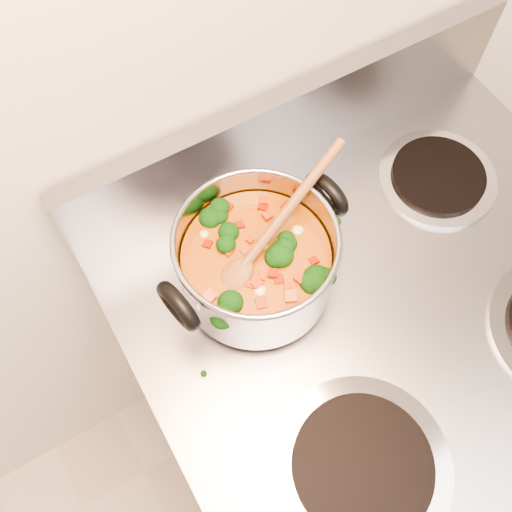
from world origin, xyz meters
The scene contains 4 objects.
electric_range centered at (-0.03, 1.16, 0.47)m, with size 0.77×0.70×1.08m.
stockpot centered at (-0.21, 1.30, 0.99)m, with size 0.29×0.22×0.14m.
wooden_spoon centered at (-0.19, 1.31, 1.03)m, with size 0.26×0.11×0.10m.
cooktop_crumbs centered at (-0.21, 1.28, 0.92)m, with size 0.29×0.32×0.01m.
Camera 1 is at (-0.38, 1.00, 1.70)m, focal length 40.00 mm.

